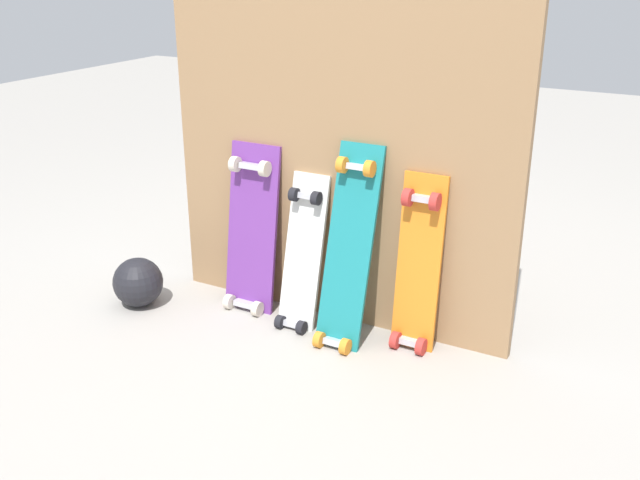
% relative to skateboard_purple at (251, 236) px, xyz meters
% --- Properties ---
extents(ground_plane, '(12.00, 12.00, 0.00)m').
position_rel_skateboard_purple_xyz_m(ground_plane, '(0.36, 0.02, -0.32)').
color(ground_plane, '#9E9991').
extents(plywood_wall_panel, '(1.48, 0.04, 1.46)m').
position_rel_skateboard_purple_xyz_m(plywood_wall_panel, '(0.36, 0.09, 0.41)').
color(plywood_wall_panel, '#99724C').
rests_on(plywood_wall_panel, ground).
extents(skateboard_purple, '(0.23, 0.18, 0.77)m').
position_rel_skateboard_purple_xyz_m(skateboard_purple, '(0.00, 0.00, 0.00)').
color(skateboard_purple, '#6B338C').
rests_on(skateboard_purple, ground).
extents(skateboard_white, '(0.16, 0.22, 0.69)m').
position_rel_skateboard_purple_xyz_m(skateboard_white, '(0.26, -0.03, -0.05)').
color(skateboard_white, silver).
rests_on(skateboard_white, ground).
extents(skateboard_teal, '(0.18, 0.29, 0.84)m').
position_rel_skateboard_purple_xyz_m(skateboard_teal, '(0.48, -0.06, 0.03)').
color(skateboard_teal, '#197A7F').
rests_on(skateboard_teal, ground).
extents(skateboard_orange, '(0.17, 0.15, 0.75)m').
position_rel_skateboard_purple_xyz_m(skateboard_orange, '(0.74, 0.02, -0.01)').
color(skateboard_orange, orange).
rests_on(skateboard_orange, ground).
extents(rubber_ball, '(0.21, 0.21, 0.21)m').
position_rel_skateboard_purple_xyz_m(rubber_ball, '(-0.44, -0.24, -0.21)').
color(rubber_ball, black).
rests_on(rubber_ball, ground).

